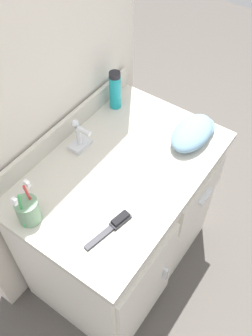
{
  "coord_description": "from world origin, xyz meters",
  "views": [
    {
      "loc": [
        -0.74,
        -0.56,
        1.91
      ],
      "look_at": [
        0.0,
        -0.03,
        0.8
      ],
      "focal_mm": 40.0,
      "sensor_mm": 36.0,
      "label": 1
    }
  ],
  "objects_px": {
    "toothbrush_cup": "(28,210)",
    "hand_towel": "(194,132)",
    "shaving_cream_can": "(115,90)",
    "hairbrush": "(114,225)"
  },
  "relations": [
    {
      "from": "toothbrush_cup",
      "to": "hand_towel",
      "type": "height_order",
      "value": "toothbrush_cup"
    },
    {
      "from": "shaving_cream_can",
      "to": "hand_towel",
      "type": "xyz_separation_m",
      "value": [
        0.02,
        -0.39,
        -0.05
      ]
    },
    {
      "from": "shaving_cream_can",
      "to": "hand_towel",
      "type": "height_order",
      "value": "shaving_cream_can"
    },
    {
      "from": "toothbrush_cup",
      "to": "shaving_cream_can",
      "type": "height_order",
      "value": "toothbrush_cup"
    },
    {
      "from": "toothbrush_cup",
      "to": "shaving_cream_can",
      "type": "distance_m",
      "value": 0.66
    },
    {
      "from": "hairbrush",
      "to": "hand_towel",
      "type": "bearing_deg",
      "value": 9.14
    },
    {
      "from": "hairbrush",
      "to": "hand_towel",
      "type": "distance_m",
      "value": 0.53
    },
    {
      "from": "hairbrush",
      "to": "hand_towel",
      "type": "relative_size",
      "value": 0.81
    },
    {
      "from": "toothbrush_cup",
      "to": "hairbrush",
      "type": "distance_m",
      "value": 0.3
    },
    {
      "from": "hairbrush",
      "to": "toothbrush_cup",
      "type": "bearing_deg",
      "value": 129.95
    }
  ]
}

